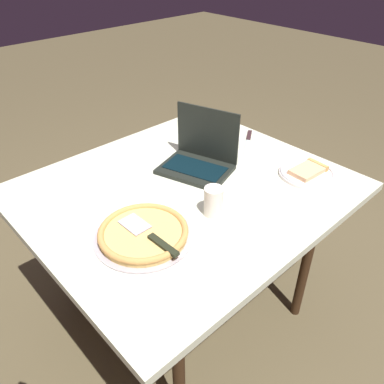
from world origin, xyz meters
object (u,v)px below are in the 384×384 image
at_px(laptop, 200,156).
at_px(pizza_tray, 143,233).
at_px(table_knife, 248,140).
at_px(dining_table, 186,199).
at_px(drink_cup, 213,201).
at_px(pizza_plate, 307,172).

relative_size(laptop, pizza_tray, 1.02).
bearing_deg(laptop, table_knife, 3.37).
distance_m(dining_table, table_knife, 0.52).
distance_m(pizza_tray, drink_cup, 0.28).
bearing_deg(dining_table, laptop, 26.05).
relative_size(pizza_plate, pizza_tray, 0.69).
bearing_deg(dining_table, pizza_plate, -33.27).
height_order(laptop, table_knife, laptop).
distance_m(dining_table, laptop, 0.20).
relative_size(pizza_tray, table_knife, 1.60).
bearing_deg(dining_table, pizza_tray, -156.95).
xyz_separation_m(dining_table, drink_cup, (-0.05, -0.20, 0.12)).
bearing_deg(table_knife, pizza_tray, -164.51).
height_order(laptop, pizza_plate, laptop).
relative_size(table_knife, drink_cup, 1.90).
bearing_deg(table_knife, pizza_plate, -99.82).
relative_size(pizza_tray, drink_cup, 3.03).
relative_size(laptop, table_knife, 1.62).
bearing_deg(pizza_plate, laptop, 128.86).
relative_size(laptop, drink_cup, 3.08).
bearing_deg(dining_table, table_knife, 10.49).
bearing_deg(pizza_tray, laptop, 24.03).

